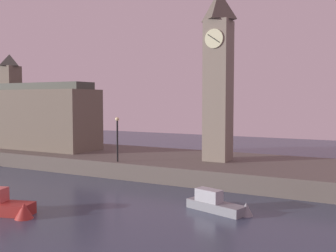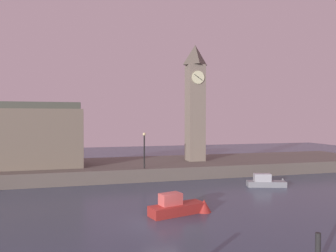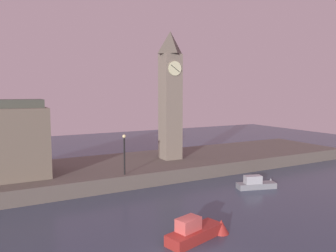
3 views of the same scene
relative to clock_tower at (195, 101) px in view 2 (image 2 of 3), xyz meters
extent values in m
plane|color=#384256|center=(-9.39, -19.62, -9.54)|extent=(120.00, 120.00, 0.00)
cube|color=#5B544C|center=(-9.39, 0.38, -8.79)|extent=(70.00, 12.00, 1.50)
cube|color=slate|center=(0.00, 0.01, -1.61)|extent=(2.24, 2.24, 12.87)
cylinder|color=beige|center=(0.00, -1.18, 3.05)|extent=(1.70, 0.12, 1.70)
cube|color=black|center=(0.00, -1.25, 3.05)|extent=(1.16, 0.04, 0.82)
pyramid|color=#554E43|center=(0.00, 0.01, 6.19)|extent=(2.47, 2.47, 2.73)
cube|color=#6B6051|center=(-21.10, -0.71, -4.65)|extent=(13.03, 5.12, 6.79)
cube|color=#42473D|center=(-21.10, -0.71, -0.85)|extent=(12.38, 3.07, 0.80)
cylinder|color=black|center=(-7.89, -4.90, -6.18)|extent=(0.16, 0.16, 3.72)
sphere|color=#F2E099|center=(-7.89, -4.90, -4.14)|extent=(0.36, 0.36, 0.36)
cylinder|color=#242424|center=(-3.52, -27.68, -8.73)|extent=(0.26, 0.26, 1.63)
cube|color=gray|center=(4.04, -11.01, -9.25)|extent=(4.16, 2.25, 0.59)
cube|color=#A8ADB2|center=(3.56, -11.01, -8.55)|extent=(1.88, 1.27, 0.80)
cone|color=gray|center=(6.03, -11.01, -9.22)|extent=(1.31, 1.31, 1.00)
cube|color=maroon|center=(-7.79, -17.86, -9.17)|extent=(4.55, 2.50, 0.74)
cube|color=#CC5651|center=(-8.31, -17.86, -8.37)|extent=(1.80, 1.37, 0.86)
cone|color=maroon|center=(-5.63, -17.86, -9.13)|extent=(1.55, 1.55, 1.08)
camera|label=1|loc=(12.98, -34.51, -2.39)|focal=42.29mm
camera|label=2|loc=(-14.53, -40.69, -2.33)|focal=34.08mm
camera|label=3|loc=(-19.15, -35.37, 0.26)|focal=34.84mm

